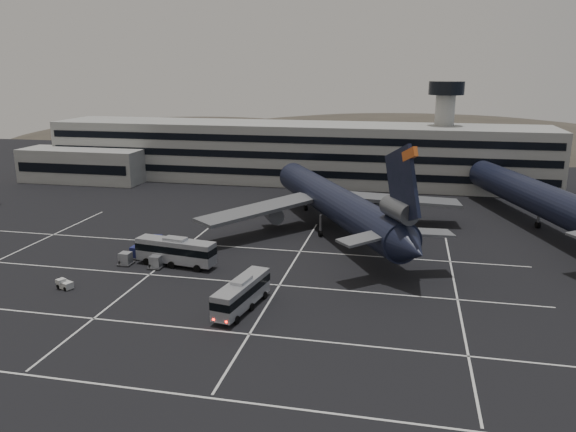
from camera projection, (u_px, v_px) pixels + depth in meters
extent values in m
plane|color=black|center=(179.00, 289.00, 70.56)|extent=(260.00, 260.00, 0.00)
cube|color=silver|center=(82.00, 382.00, 49.77)|extent=(90.00, 0.25, 0.01)
cube|color=silver|center=(143.00, 324.00, 61.11)|extent=(90.00, 0.25, 0.01)
cube|color=silver|center=(191.00, 278.00, 74.34)|extent=(90.00, 0.25, 0.01)
cube|color=silver|center=(225.00, 246.00, 87.57)|extent=(90.00, 0.25, 0.01)
cube|color=silver|center=(4.00, 258.00, 82.34)|extent=(0.25, 55.00, 0.01)
cube|color=silver|center=(156.00, 270.00, 77.45)|extent=(0.25, 55.00, 0.01)
cube|color=silver|center=(283.00, 280.00, 73.79)|extent=(0.25, 55.00, 0.01)
cube|color=silver|center=(456.00, 293.00, 69.31)|extent=(0.25, 55.00, 0.01)
cube|color=gray|center=(294.00, 152.00, 136.80)|extent=(120.00, 18.00, 14.00)
cube|color=black|center=(286.00, 173.00, 129.15)|extent=(118.00, 0.20, 1.60)
cube|color=black|center=(286.00, 156.00, 128.12)|extent=(118.00, 0.20, 1.60)
cube|color=black|center=(286.00, 140.00, 127.17)|extent=(118.00, 0.20, 1.60)
cube|color=gray|center=(83.00, 165.00, 136.41)|extent=(30.00, 10.00, 8.00)
cylinder|color=gray|center=(443.00, 139.00, 130.54)|extent=(4.40, 4.40, 22.00)
cylinder|color=black|center=(447.00, 88.00, 127.59)|extent=(8.00, 8.00, 3.00)
ellipsoid|color=#38332B|center=(205.00, 156.00, 246.10)|extent=(196.00, 140.00, 32.00)
ellipsoid|color=#38332B|center=(414.00, 170.00, 228.55)|extent=(252.00, 180.00, 44.00)
cylinder|color=black|center=(335.00, 202.00, 93.95)|extent=(28.03, 44.76, 5.60)
cone|color=black|center=(290.00, 174.00, 118.21)|extent=(7.08, 6.64, 5.60)
cone|color=black|center=(413.00, 250.00, 69.40)|extent=(6.83, 6.81, 5.04)
cube|color=black|center=(402.00, 186.00, 70.75)|extent=(5.00, 8.54, 10.97)
cube|color=#D4591C|center=(410.00, 154.00, 68.28)|extent=(2.04, 3.10, 2.24)
cylinder|color=#595B60|center=(399.00, 210.00, 72.06)|extent=(5.26, 6.56, 2.70)
cube|color=slate|center=(366.00, 238.00, 72.25)|extent=(7.77, 7.33, 0.87)
cube|color=slate|center=(424.00, 232.00, 74.58)|extent=(8.11, 5.23, 0.87)
cube|color=slate|center=(260.00, 209.00, 92.54)|extent=(18.17, 20.52, 1.75)
cylinder|color=#595B60|center=(272.00, 213.00, 96.59)|extent=(5.02, 6.12, 2.70)
cube|color=slate|center=(396.00, 199.00, 99.46)|extent=(22.50, 8.06, 1.75)
cylinder|color=#595B60|center=(373.00, 206.00, 101.85)|extent=(5.02, 6.12, 2.70)
cylinder|color=slate|center=(306.00, 199.00, 108.94)|extent=(0.44, 0.44, 3.00)
cylinder|color=black|center=(306.00, 208.00, 109.36)|extent=(0.97, 1.20, 1.10)
cylinder|color=slate|center=(321.00, 224.00, 91.98)|extent=(0.44, 0.44, 3.00)
cylinder|color=black|center=(320.00, 233.00, 92.40)|extent=(0.97, 1.20, 1.10)
cylinder|color=slate|center=(357.00, 221.00, 93.75)|extent=(0.44, 0.44, 3.00)
cylinder|color=black|center=(356.00, 230.00, 94.17)|extent=(0.97, 1.20, 1.10)
cylinder|color=black|center=(541.00, 199.00, 96.11)|extent=(19.50, 47.52, 5.60)
cone|color=black|center=(478.00, 172.00, 121.34)|extent=(6.68, 5.95, 5.60)
cylinder|color=slate|center=(539.00, 216.00, 96.88)|extent=(0.44, 0.44, 3.00)
cylinder|color=black|center=(538.00, 225.00, 97.31)|extent=(0.80, 1.20, 1.10)
cube|color=#95989D|center=(242.00, 293.00, 64.30)|extent=(4.16, 10.81, 2.88)
cube|color=black|center=(242.00, 290.00, 64.21)|extent=(4.23, 10.88, 0.91)
cube|color=#95989D|center=(241.00, 280.00, 63.89)|extent=(2.00, 3.10, 0.34)
cylinder|color=black|center=(217.00, 316.00, 61.81)|extent=(0.46, 0.96, 0.92)
cylinder|color=black|center=(237.00, 320.00, 60.94)|extent=(0.46, 0.96, 0.92)
cylinder|color=black|center=(233.00, 304.00, 65.12)|extent=(0.46, 0.96, 0.92)
cylinder|color=black|center=(251.00, 307.00, 64.25)|extent=(0.46, 0.96, 0.92)
cylinder|color=black|center=(247.00, 292.00, 68.43)|extent=(0.46, 0.96, 0.92)
cylinder|color=black|center=(265.00, 295.00, 67.57)|extent=(0.46, 0.96, 0.92)
cube|color=#FF0C05|center=(213.00, 320.00, 60.11)|extent=(0.25, 0.12, 0.21)
cube|color=#FF0C05|center=(226.00, 322.00, 59.56)|extent=(0.25, 0.12, 0.21)
cube|color=#95989D|center=(176.00, 251.00, 78.56)|extent=(11.82, 4.27, 3.15)
cube|color=black|center=(176.00, 248.00, 78.46)|extent=(11.89, 4.33, 1.00)
cube|color=#95989D|center=(175.00, 239.00, 78.10)|extent=(3.36, 2.12, 0.37)
cylinder|color=black|center=(197.00, 268.00, 76.42)|extent=(1.05, 0.48, 1.01)
cylinder|color=black|center=(206.00, 262.00, 78.80)|extent=(1.05, 0.48, 1.01)
cylinder|color=black|center=(171.00, 265.00, 77.79)|extent=(1.05, 0.48, 1.01)
cylinder|color=black|center=(181.00, 259.00, 80.17)|extent=(1.05, 0.48, 1.01)
cylinder|color=black|center=(147.00, 262.00, 79.16)|extent=(1.05, 0.48, 1.01)
cylinder|color=black|center=(157.00, 256.00, 81.54)|extent=(1.05, 0.48, 1.01)
cube|color=beige|center=(65.00, 285.00, 70.71)|extent=(2.34, 1.85, 0.85)
cube|color=beige|center=(67.00, 281.00, 70.30)|extent=(1.19, 1.28, 0.47)
cylinder|color=black|center=(65.00, 289.00, 69.95)|extent=(0.56, 0.40, 0.53)
cylinder|color=black|center=(73.00, 287.00, 70.76)|extent=(0.56, 0.40, 0.53)
cylinder|color=black|center=(58.00, 286.00, 70.79)|extent=(0.56, 0.40, 0.53)
cylinder|color=black|center=(66.00, 284.00, 71.60)|extent=(0.56, 0.40, 0.53)
cube|color=#2D2D30|center=(126.00, 264.00, 79.40)|extent=(2.00, 2.26, 0.17)
cylinder|color=black|center=(126.00, 264.00, 79.42)|extent=(0.10, 0.19, 0.19)
cube|color=gray|center=(126.00, 258.00, 79.18)|extent=(1.61, 1.61, 1.54)
cube|color=#2D2D30|center=(156.00, 267.00, 78.05)|extent=(2.00, 2.26, 0.17)
cylinder|color=black|center=(156.00, 267.00, 78.06)|extent=(0.10, 0.19, 0.19)
cube|color=gray|center=(156.00, 261.00, 77.83)|extent=(1.61, 1.61, 1.54)
cube|color=#2D2D30|center=(137.00, 257.00, 82.07)|extent=(2.00, 2.26, 0.17)
cylinder|color=black|center=(137.00, 258.00, 82.08)|extent=(0.10, 0.19, 0.19)
cube|color=navy|center=(137.00, 252.00, 81.85)|extent=(1.61, 1.61, 1.54)
cube|color=#2D2D30|center=(166.00, 260.00, 80.72)|extent=(2.00, 2.26, 0.17)
cylinder|color=black|center=(166.00, 261.00, 80.73)|extent=(0.10, 0.19, 0.19)
cube|color=gray|center=(166.00, 255.00, 80.50)|extent=(1.61, 1.61, 1.54)
cube|color=#2D2D30|center=(147.00, 251.00, 84.74)|extent=(2.00, 2.26, 0.17)
cylinder|color=black|center=(147.00, 252.00, 84.75)|extent=(0.10, 0.19, 0.19)
cube|color=gray|center=(147.00, 246.00, 84.52)|extent=(1.61, 1.61, 1.54)
cube|color=#2D2D30|center=(176.00, 254.00, 83.38)|extent=(2.00, 2.26, 0.17)
cylinder|color=black|center=(176.00, 255.00, 83.40)|extent=(0.10, 0.19, 0.19)
cube|color=gray|center=(176.00, 249.00, 83.17)|extent=(1.61, 1.61, 1.54)
cube|color=#2D2D30|center=(157.00, 246.00, 87.41)|extent=(2.00, 2.26, 0.17)
cylinder|color=black|center=(157.00, 246.00, 87.42)|extent=(0.10, 0.19, 0.19)
cube|color=navy|center=(157.00, 240.00, 87.19)|extent=(1.61, 1.61, 1.54)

